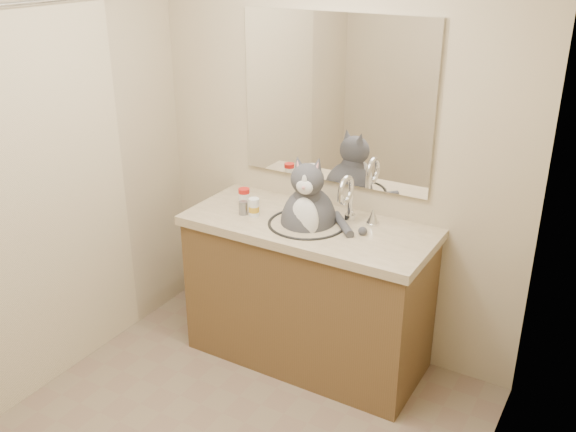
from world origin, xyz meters
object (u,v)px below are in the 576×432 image
object	(u,v)px
cat	(308,217)
pill_bottle_orange	(254,208)
grey_canister	(243,208)
pill_bottle_redcap	(244,198)

from	to	relation	value
cat	pill_bottle_orange	xyz separation A→B (m)	(-0.30, -0.07, 0.02)
cat	grey_canister	size ratio (longest dim) A/B	7.69
pill_bottle_redcap	pill_bottle_orange	size ratio (longest dim) A/B	1.09
pill_bottle_orange	grey_canister	world-z (taller)	pill_bottle_orange
pill_bottle_redcap	grey_canister	distance (m)	0.11
cat	pill_bottle_redcap	world-z (taller)	cat
grey_canister	cat	bearing A→B (deg)	13.55
pill_bottle_redcap	pill_bottle_orange	world-z (taller)	pill_bottle_redcap
pill_bottle_redcap	grey_canister	bearing A→B (deg)	-58.70
cat	grey_canister	world-z (taller)	cat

